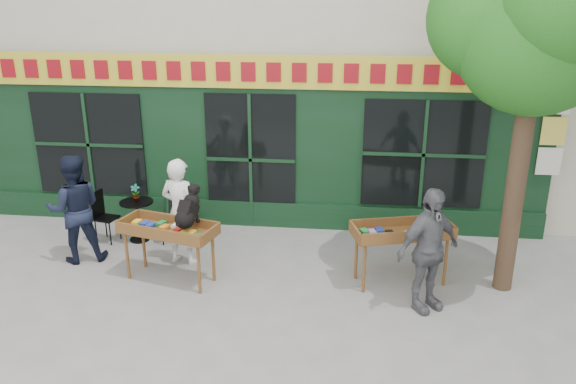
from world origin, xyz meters
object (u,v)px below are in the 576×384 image
object	(u,v)px
woman	(180,212)
man_right	(428,250)
dog	(187,206)
bistro_table	(137,213)
book_cart_center	(168,232)
man_left	(75,209)
book_cart_right	(402,234)

from	to	relation	value
woman	man_right	xyz separation A→B (m)	(3.90, -1.05, 0.00)
dog	bistro_table	xyz separation A→B (m)	(-1.42, 1.47, -0.75)
book_cart_center	woman	xyz separation A→B (m)	(-0.00, 0.65, 0.09)
man_right	man_left	distance (m)	5.74
book_cart_right	man_left	size ratio (longest dim) A/B	0.87
woman	book_cart_right	bearing A→B (deg)	-169.86
bistro_table	book_cart_center	bearing A→B (deg)	-53.05
woman	dog	bearing A→B (deg)	131.54
book_cart_right	bistro_table	size ratio (longest dim) A/B	2.12
book_cart_center	woman	bearing A→B (deg)	104.98
book_cart_right	bistro_table	distance (m)	4.80
dog	man_right	distance (m)	3.59
woman	man_right	size ratio (longest dim) A/B	1.00
bistro_table	book_cart_right	bearing A→B (deg)	-12.98
woman	man_left	size ratio (longest dim) A/B	0.98
dog	man_left	xyz separation A→B (m)	(-2.12, 0.57, -0.36)
book_cart_center	dog	size ratio (longest dim) A/B	2.68
man_left	book_cart_center	bearing A→B (deg)	139.78
bistro_table	woman	bearing A→B (deg)	-35.80
dog	bistro_table	distance (m)	2.18
book_cart_center	woman	world-z (taller)	woman
man_right	book_cart_right	bearing A→B (deg)	75.64
man_right	dog	bearing A→B (deg)	138.13
man_right	man_left	size ratio (longest dim) A/B	0.99
dog	woman	xyz separation A→B (m)	(-0.35, 0.70, -0.38)
man_right	woman	bearing A→B (deg)	128.70
woman	book_cart_right	distance (m)	3.61
man_right	bistro_table	xyz separation A→B (m)	(-4.97, 1.83, -0.37)
book_cart_center	dog	world-z (taller)	dog
bistro_table	man_left	xyz separation A→B (m)	(-0.70, -0.90, 0.38)
book_cart_right	man_left	xyz separation A→B (m)	(-5.37, 0.18, 0.11)
man_right	man_left	world-z (taller)	man_left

